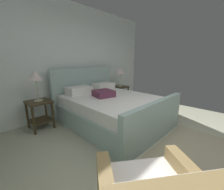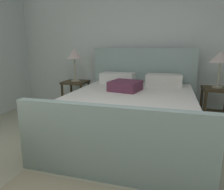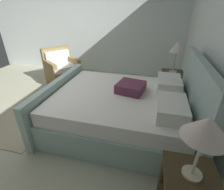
{
  "view_description": "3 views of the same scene",
  "coord_description": "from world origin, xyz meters",
  "px_view_note": "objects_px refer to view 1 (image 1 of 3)",
  "views": [
    {
      "loc": [
        -2.17,
        -0.52,
        1.38
      ],
      "look_at": [
        -0.21,
        1.36,
        0.73
      ],
      "focal_mm": 22.48,
      "sensor_mm": 36.0,
      "label": 1
    },
    {
      "loc": [
        0.45,
        -1.18,
        1.22
      ],
      "look_at": [
        -0.24,
        1.42,
        0.61
      ],
      "focal_mm": 33.46,
      "sensor_mm": 36.0,
      "label": 2
    },
    {
      "loc": [
        2.27,
        1.97,
        1.82
      ],
      "look_at": [
        -0.26,
        1.38,
        0.44
      ],
      "focal_mm": 26.87,
      "sensor_mm": 36.0,
      "label": 3
    }
  ],
  "objects_px": {
    "nightstand_right": "(120,92)",
    "table_lamp_left": "(35,76)",
    "nightstand_left": "(40,110)",
    "bed": "(110,108)",
    "table_lamp_right": "(120,71)"
  },
  "relations": [
    {
      "from": "bed",
      "to": "nightstand_left",
      "type": "relative_size",
      "value": 3.8
    },
    {
      "from": "nightstand_right",
      "to": "nightstand_left",
      "type": "distance_m",
      "value": 2.48
    },
    {
      "from": "bed",
      "to": "nightstand_left",
      "type": "bearing_deg",
      "value": 145.96
    },
    {
      "from": "nightstand_right",
      "to": "table_lamp_left",
      "type": "relative_size",
      "value": 0.97
    },
    {
      "from": "nightstand_right",
      "to": "nightstand_left",
      "type": "bearing_deg",
      "value": 178.67
    },
    {
      "from": "nightstand_right",
      "to": "table_lamp_left",
      "type": "distance_m",
      "value": 2.58
    },
    {
      "from": "table_lamp_right",
      "to": "nightstand_left",
      "type": "xyz_separation_m",
      "value": [
        -2.48,
        0.06,
        -0.67
      ]
    },
    {
      "from": "bed",
      "to": "table_lamp_right",
      "type": "height_order",
      "value": "bed"
    },
    {
      "from": "nightstand_left",
      "to": "bed",
      "type": "bearing_deg",
      "value": -34.04
    },
    {
      "from": "table_lamp_left",
      "to": "bed",
      "type": "bearing_deg",
      "value": -34.04
    },
    {
      "from": "table_lamp_right",
      "to": "table_lamp_left",
      "type": "distance_m",
      "value": 2.48
    },
    {
      "from": "bed",
      "to": "table_lamp_right",
      "type": "relative_size",
      "value": 3.99
    },
    {
      "from": "bed",
      "to": "nightstand_right",
      "type": "distance_m",
      "value": 1.47
    },
    {
      "from": "nightstand_left",
      "to": "nightstand_right",
      "type": "bearing_deg",
      "value": -1.33
    },
    {
      "from": "bed",
      "to": "table_lamp_right",
      "type": "bearing_deg",
      "value": 32.19
    }
  ]
}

